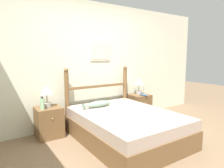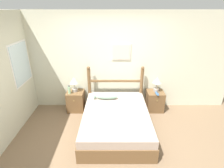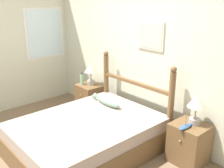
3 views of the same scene
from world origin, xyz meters
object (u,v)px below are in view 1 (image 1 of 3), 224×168
bed (126,126)px  table_lamp_right (139,83)px  table_lamp_left (47,92)px  model_boat (144,95)px  nightstand_right (139,106)px  bottle (42,103)px  nightstand_left (49,122)px  fish_pillow (98,104)px

bed → table_lamp_right: bearing=39.9°
table_lamp_left → model_boat: size_ratio=1.62×
bed → table_lamp_right: size_ratio=4.98×
nightstand_right → bottle: 2.29m
bed → bottle: bearing=147.1°
bed → table_lamp_left: 1.51m
nightstand_right → bottle: bearing=-177.7°
bed → model_boat: (1.07, 0.73, 0.32)m
table_lamp_right → bottle: 2.29m
bed → bottle: bottle is taller
table_lamp_left → table_lamp_right: size_ratio=1.00×
nightstand_right → model_boat: bearing=-88.9°
nightstand_left → nightstand_right: size_ratio=1.00×
model_boat → fish_pillow: size_ratio=0.41×
nightstand_left → model_boat: model_boat is taller
table_lamp_left → model_boat: (2.15, -0.17, -0.25)m
nightstand_right → table_lamp_left: size_ratio=1.38×
nightstand_right → fish_pillow: bearing=-167.0°
table_lamp_right → nightstand_right: bearing=-110.1°
nightstand_right → model_boat: 0.32m
fish_pillow → model_boat: bearing=7.3°
nightstand_left → table_lamp_right: size_ratio=1.38×
model_boat → fish_pillow: model_boat is taller
nightstand_left → table_lamp_right: (2.16, 0.05, 0.54)m
model_boat → fish_pillow: bearing=-172.7°
nightstand_left → table_lamp_right: bearing=1.3°
nightstand_right → model_boat: size_ratio=2.23×
nightstand_left → bottle: bottle is taller
bottle → table_lamp_right: bearing=3.5°
nightstand_left → table_lamp_right: 2.22m
model_boat → nightstand_left: bearing=176.4°
nightstand_left → bottle: 0.41m
nightstand_right → table_lamp_right: (0.02, 0.05, 0.54)m
table_lamp_left → fish_pillow: table_lamp_left is taller
fish_pillow → table_lamp_left: bearing=158.3°
bed → nightstand_right: bearing=38.9°
bed → nightstand_left: size_ratio=3.61×
table_lamp_right → fish_pillow: 1.39m
nightstand_left → bed: bearing=-38.9°
table_lamp_left → fish_pillow: (0.84, -0.33, -0.26)m
bed → model_boat: size_ratio=8.07×
nightstand_right → fish_pillow: (-1.31, -0.30, 0.28)m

